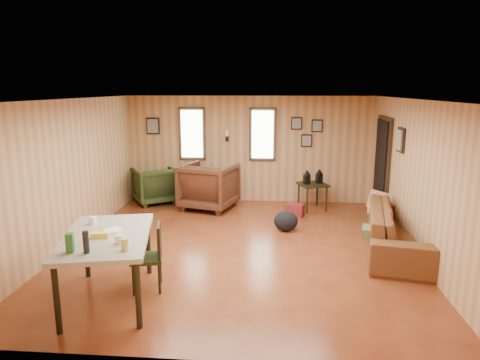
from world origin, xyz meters
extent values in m
cube|color=brown|center=(0.00, 0.00, -0.01)|extent=(5.50, 6.00, 0.02)
cube|color=#997C5B|center=(0.00, 0.00, 2.41)|extent=(5.50, 6.00, 0.02)
cube|color=tan|center=(0.00, 3.01, 1.20)|extent=(5.50, 0.02, 2.40)
cube|color=tan|center=(0.00, -3.01, 1.20)|extent=(5.50, 0.02, 2.40)
cube|color=tan|center=(-2.76, 0.00, 1.20)|extent=(0.02, 6.00, 2.40)
cube|color=tan|center=(2.76, 0.00, 1.20)|extent=(0.02, 6.00, 2.40)
cube|color=black|center=(-1.30, 2.97, 1.55)|extent=(0.60, 0.05, 1.20)
cube|color=#E0F2D1|center=(-1.30, 2.93, 1.55)|extent=(0.48, 0.04, 1.06)
cube|color=black|center=(0.30, 2.97, 1.55)|extent=(0.60, 0.05, 1.20)
cube|color=#E0F2D1|center=(0.30, 2.93, 1.55)|extent=(0.48, 0.04, 1.06)
cube|color=black|center=(-0.50, 2.95, 1.45)|extent=(0.07, 0.05, 0.12)
cylinder|color=silver|center=(-0.50, 2.89, 1.58)|extent=(0.07, 0.07, 0.14)
cube|color=black|center=(2.72, 1.95, 1.00)|extent=(0.06, 1.00, 2.05)
cube|color=black|center=(2.68, 1.95, 1.00)|extent=(0.04, 0.82, 1.90)
cube|color=black|center=(1.05, 2.97, 1.80)|extent=(0.24, 0.04, 0.28)
cube|color=#9E998C|center=(1.05, 2.94, 1.80)|extent=(0.19, 0.02, 0.22)
cube|color=black|center=(1.50, 2.97, 1.75)|extent=(0.24, 0.04, 0.28)
cube|color=#9E998C|center=(1.50, 2.94, 1.75)|extent=(0.19, 0.02, 0.22)
cube|color=black|center=(1.28, 2.97, 1.42)|extent=(0.24, 0.04, 0.28)
cube|color=#9E998C|center=(1.28, 2.94, 1.42)|extent=(0.19, 0.02, 0.22)
cube|color=black|center=(-2.20, 2.97, 1.72)|extent=(0.30, 0.04, 0.38)
cube|color=#9E998C|center=(-2.20, 2.94, 1.72)|extent=(0.24, 0.02, 0.31)
cube|color=black|center=(2.72, 0.85, 1.70)|extent=(0.04, 0.34, 0.42)
cube|color=#9E998C|center=(2.69, 0.85, 1.70)|extent=(0.02, 0.27, 0.34)
imported|color=brown|center=(2.60, 0.08, 0.47)|extent=(1.18, 2.52, 0.95)
imported|color=#4A2616|center=(-0.82, 2.27, 0.55)|extent=(1.30, 1.25, 1.09)
imported|color=#293618|center=(-2.13, 2.64, 0.45)|extent=(1.17, 1.15, 0.89)
cube|color=black|center=(-1.40, 2.89, 0.49)|extent=(0.61, 0.58, 0.04)
cube|color=black|center=(-1.40, 2.89, 0.16)|extent=(0.55, 0.53, 0.03)
cylinder|color=black|center=(-1.65, 2.79, 0.24)|extent=(0.05, 0.05, 0.48)
cylinder|color=black|center=(-1.27, 2.65, 0.24)|extent=(0.05, 0.05, 0.48)
cylinder|color=black|center=(-1.53, 3.12, 0.24)|extent=(0.05, 0.05, 0.48)
cylinder|color=black|center=(-1.15, 2.98, 0.24)|extent=(0.05, 0.05, 0.48)
cube|color=#483B30|center=(-1.50, 2.92, 0.56)|extent=(0.09, 0.05, 0.11)
cube|color=#483B30|center=(-1.32, 2.86, 0.56)|extent=(0.08, 0.04, 0.11)
cube|color=black|center=(1.40, 2.37, 0.55)|extent=(0.71, 0.71, 0.04)
cylinder|color=black|center=(1.27, 2.09, 0.28)|extent=(0.05, 0.05, 0.55)
cylinder|color=black|center=(1.68, 2.24, 0.28)|extent=(0.05, 0.05, 0.55)
cylinder|color=black|center=(1.11, 2.50, 0.28)|extent=(0.05, 0.05, 0.55)
cylinder|color=black|center=(1.53, 2.66, 0.28)|extent=(0.05, 0.05, 0.55)
cube|color=black|center=(1.26, 2.32, 0.67)|extent=(0.16, 0.16, 0.20)
cone|color=black|center=(1.26, 2.32, 0.83)|extent=(0.21, 0.21, 0.11)
cube|color=black|center=(1.53, 2.42, 0.67)|extent=(0.16, 0.16, 0.20)
cone|color=black|center=(1.53, 2.42, 0.83)|extent=(0.21, 0.21, 0.11)
cube|color=maroon|center=(1.01, 1.85, 0.13)|extent=(0.42, 0.35, 0.26)
ellipsoid|color=black|center=(0.80, 0.89, 0.19)|extent=(0.52, 0.45, 0.38)
cube|color=#505932|center=(2.10, -0.49, 0.49)|extent=(0.49, 0.43, 0.14)
cube|color=red|center=(2.45, 1.06, 0.58)|extent=(0.39, 0.18, 0.38)
cube|color=tan|center=(2.41, 0.80, 0.47)|extent=(0.42, 0.35, 0.11)
cube|color=#9C9783|center=(-1.43, -1.88, 0.82)|extent=(1.32, 1.83, 0.06)
cylinder|color=black|center=(-1.69, -2.67, 0.40)|extent=(0.08, 0.08, 0.79)
cylinder|color=black|center=(-0.87, -2.49, 0.40)|extent=(0.08, 0.08, 0.79)
cylinder|color=black|center=(-1.99, -1.26, 0.40)|extent=(0.08, 0.08, 0.79)
cylinder|color=black|center=(-1.17, -1.09, 0.40)|extent=(0.08, 0.08, 0.79)
cylinder|color=white|center=(-1.16, -2.16, 0.89)|extent=(0.10, 0.10, 0.10)
cylinder|color=white|center=(-1.76, -1.50, 0.89)|extent=(0.10, 0.10, 0.10)
cube|color=#24642A|center=(-1.60, -2.45, 0.95)|extent=(0.09, 0.09, 0.21)
cylinder|color=black|center=(-1.41, -2.46, 0.96)|extent=(0.08, 0.08, 0.24)
cylinder|color=#D4BF54|center=(-1.03, -2.36, 0.91)|extent=(0.09, 0.09, 0.13)
cylinder|color=white|center=(-1.40, -1.76, 0.85)|extent=(0.26, 0.26, 0.02)
cube|color=yellow|center=(-1.46, -2.00, 0.88)|extent=(0.21, 0.13, 0.07)
cube|color=#293618|center=(-1.05, -1.57, 0.42)|extent=(0.48, 0.48, 0.05)
cube|color=black|center=(-0.88, -1.53, 0.66)|extent=(0.12, 0.38, 0.43)
cylinder|color=black|center=(-1.17, -1.76, 0.21)|extent=(0.04, 0.04, 0.42)
cylinder|color=black|center=(-0.86, -1.69, 0.21)|extent=(0.04, 0.04, 0.42)
cylinder|color=black|center=(-1.24, -1.45, 0.21)|extent=(0.04, 0.04, 0.42)
cylinder|color=black|center=(-0.93, -1.38, 0.21)|extent=(0.04, 0.04, 0.42)
camera|label=1|loc=(0.57, -6.62, 2.57)|focal=32.00mm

